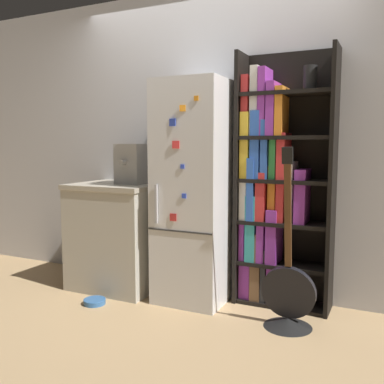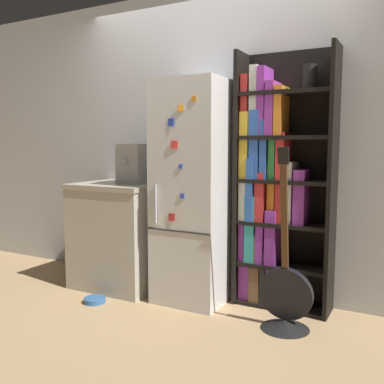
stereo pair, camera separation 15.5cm
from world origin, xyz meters
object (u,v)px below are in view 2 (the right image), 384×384
at_px(bookshelf, 274,188).
at_px(pet_bowl, 95,300).
at_px(espresso_machine, 135,164).
at_px(guitar, 285,304).
at_px(refrigerator, 196,192).

height_order(bookshelf, pet_bowl, bookshelf).
relative_size(espresso_machine, guitar, 0.28).
distance_m(refrigerator, bookshelf, 0.63).
height_order(bookshelf, guitar, bookshelf).
xyz_separation_m(refrigerator, bookshelf, (0.60, 0.17, 0.05)).
xyz_separation_m(espresso_machine, pet_bowl, (-0.06, -0.50, -1.08)).
bearing_deg(bookshelf, refrigerator, -164.15).
distance_m(espresso_machine, guitar, 1.73).
bearing_deg(refrigerator, guitar, -16.74).
distance_m(refrigerator, pet_bowl, 1.20).
bearing_deg(espresso_machine, bookshelf, 7.16).
xyz_separation_m(refrigerator, guitar, (0.83, -0.25, -0.71)).
distance_m(refrigerator, espresso_machine, 0.65).
height_order(refrigerator, bookshelf, bookshelf).
xyz_separation_m(refrigerator, pet_bowl, (-0.67, -0.48, -0.86)).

